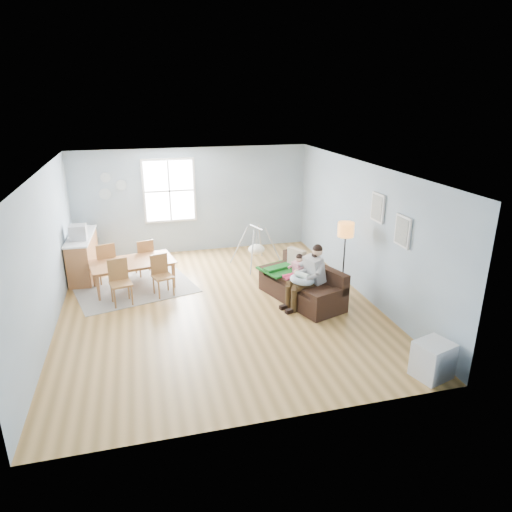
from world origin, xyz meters
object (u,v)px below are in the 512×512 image
object	(u,v)px
toddler	(296,268)
storage_cube	(432,360)
chair_nw	(106,260)
monitor	(78,232)
chair_sw	(120,279)
counter	(83,255)
sofa	(303,287)
father	(308,275)
chair_se	(161,273)
dining_table	(134,275)
chair_ne	(145,255)
baby_swing	(256,249)
floor_lamp	(345,236)

from	to	relation	value
toddler	storage_cube	xyz separation A→B (m)	(1.03, -3.15, -0.36)
chair_nw	monitor	xyz separation A→B (m)	(-0.53, 0.26, 0.60)
toddler	chair_sw	bearing A→B (deg)	169.64
toddler	counter	world-z (taller)	counter
toddler	storage_cube	bearing A→B (deg)	-71.84
sofa	father	distance (m)	0.49
father	chair_se	bearing A→B (deg)	154.78
sofa	chair_se	bearing A→B (deg)	160.18
dining_table	chair_ne	world-z (taller)	chair_ne
chair_se	baby_swing	size ratio (longest dim) A/B	0.71
baby_swing	chair_sw	bearing A→B (deg)	-157.02
sofa	baby_swing	xyz separation A→B (m)	(-0.44, 2.11, 0.17)
dining_table	chair_ne	distance (m)	0.76
storage_cube	sofa	bearing A→B (deg)	106.82
dining_table	chair_se	world-z (taller)	chair_se
father	counter	distance (m)	5.21
storage_cube	monitor	xyz separation A→B (m)	(-5.33, 5.18, 0.85)
chair_se	counter	world-z (taller)	counter
father	chair_nw	size ratio (longest dim) A/B	1.34
sofa	chair_se	distance (m)	2.94
floor_lamp	dining_table	size ratio (longest dim) A/B	0.92
sofa	floor_lamp	bearing A→B (deg)	-4.60
dining_table	sofa	bearing A→B (deg)	-34.23
dining_table	monitor	size ratio (longest dim) A/B	4.91
chair_se	chair_nw	world-z (taller)	chair_nw
chair_se	counter	xyz separation A→B (m)	(-1.67, 1.50, 0.01)
father	counter	world-z (taller)	father
chair_se	monitor	xyz separation A→B (m)	(-1.67, 1.17, 0.65)
floor_lamp	chair_se	bearing A→B (deg)	163.50
chair_nw	counter	bearing A→B (deg)	132.13
baby_swing	sofa	bearing A→B (deg)	-78.33
chair_ne	floor_lamp	bearing A→B (deg)	-29.61
sofa	counter	size ratio (longest dim) A/B	1.17
storage_cube	toddler	bearing A→B (deg)	108.16
chair_ne	baby_swing	bearing A→B (deg)	-0.63
dining_table	counter	size ratio (longest dim) A/B	0.99
chair_sw	counter	distance (m)	1.91
chair_se	chair_nw	xyz separation A→B (m)	(-1.13, 0.91, 0.05)
father	floor_lamp	bearing A→B (deg)	14.98
dining_table	baby_swing	xyz separation A→B (m)	(2.89, 0.65, 0.13)
storage_cube	chair_nw	bearing A→B (deg)	134.32
father	chair_sw	world-z (taller)	father
chair_se	counter	distance (m)	2.24
dining_table	chair_se	bearing A→B (deg)	-49.76
counter	dining_table	bearing A→B (deg)	-43.41
chair_se	monitor	bearing A→B (deg)	144.84
father	floor_lamp	distance (m)	1.09
floor_lamp	counter	bearing A→B (deg)	153.96
chair_ne	baby_swing	distance (m)	2.62
storage_cube	dining_table	bearing A→B (deg)	133.48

